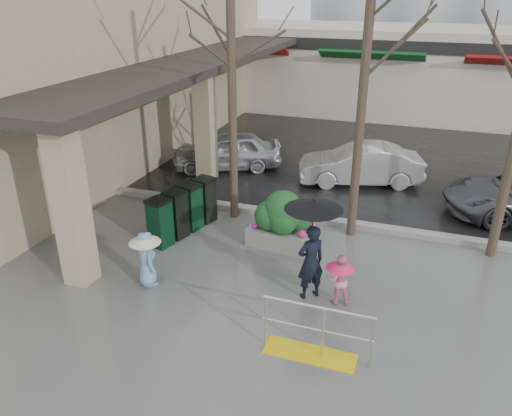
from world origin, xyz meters
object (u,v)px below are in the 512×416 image
Objects in this scene: tree_midwest at (370,15)px; planter at (283,220)px; tree_west at (231,20)px; handrail at (314,338)px; woman at (312,240)px; child_pink at (339,276)px; child_blue at (146,255)px; car_b at (360,164)px; news_boxes at (183,211)px; car_a at (227,151)px.

tree_midwest is 4.92m from planter.
tree_west reaches higher than planter.
handrail is 2.02m from woman.
child_pink is at bearing 135.49° from woman.
woman is 1.78× the size of child_blue.
car_b is (-0.51, 8.46, 0.25)m from handrail.
handrail is at bearing -88.09° from tree_midwest.
news_boxes is 6.20m from car_b.
planter reaches higher than car_a.
tree_midwest reaches higher than handrail.
tree_midwest is at bearing 38.76° from planter.
tree_west is 5.66m from woman.
news_boxes is at bearing -68.29° from woman.
woman reaches higher than planter.
tree_midwest is 6.55× the size of child_pink.
car_a is at bearing 114.15° from news_boxes.
child_blue reaches higher than news_boxes.
tree_west is 3.98× the size of planter.
planter reaches higher than child_blue.
car_b reaches higher than child_blue.
planter is (-1.72, 1.92, 0.08)m from child_pink.
tree_west is 6.37× the size of child_pink.
woman is 0.91m from child_pink.
child_pink is at bearing -41.83° from tree_west.
tree_west is at bearing 145.93° from planter.
car_b is (-0.61, 6.75, 0.03)m from child_pink.
woman reaches higher than news_boxes.
child_blue is 0.33× the size of car_a.
child_blue is (-0.47, -3.77, -4.37)m from tree_west.
handrail is 0.87× the size of woman.
planter is 0.45× the size of car_b.
child_pink is 3.98m from child_blue.
woman is at bearing -10.80° from news_boxes.
handrail is at bearing -55.01° from tree_west.
child_blue is 7.44m from car_a.
news_boxes is at bearing -122.81° from tree_west.
child_pink is at bearing -48.15° from planter.
news_boxes is (-3.71, 1.75, -0.68)m from woman.
child_blue is at bearing -14.64° from car_a.
car_b is at bearing 52.12° from tree_west.
tree_midwest is at bearing -11.29° from car_b.
woman reaches higher than child_blue.
car_a is (-0.84, 4.89, 0.02)m from news_boxes.
child_blue is at bearing -134.19° from tree_midwest.
child_blue is (-3.92, -0.68, 0.11)m from child_pink.
planter reaches higher than handrail.
planter is 5.85m from car_a.
planter is 0.46× the size of car_a.
child_blue is at bearing -5.88° from child_pink.
child_pink is 0.62× the size of planter.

